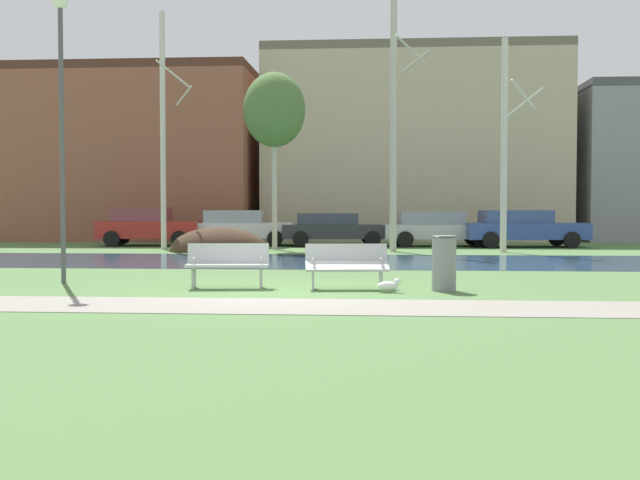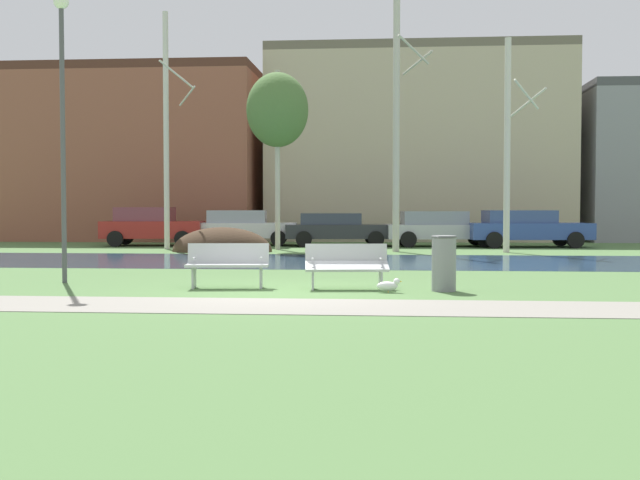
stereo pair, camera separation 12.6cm
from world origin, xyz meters
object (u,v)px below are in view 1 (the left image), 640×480
bench_right (347,265)px  streetlamp (61,93)px  bench_left (228,264)px  seagull (389,285)px  parked_wagon_fourth_silver (437,228)px  trash_bin (444,262)px  parked_suv_fifth_blue (522,228)px  parked_hatch_third_dark (333,228)px  parked_sedan_second_white (240,227)px  parked_van_nearest_red (147,226)px

bench_right → streetlamp: size_ratio=0.28×
bench_left → seagull: 3.22m
parked_wagon_fourth_silver → bench_right: bearing=-99.5°
trash_bin → parked_suv_fifth_blue: parked_suv_fifth_blue is taller
parked_suv_fifth_blue → seagull: bearing=-107.3°
trash_bin → parked_suv_fifth_blue: 17.60m
seagull → parked_hatch_third_dark: (-2.11, 17.73, 0.59)m
parked_sedan_second_white → parked_suv_fifth_blue: bearing=-3.0°
parked_sedan_second_white → parked_van_nearest_red: bearing=-169.5°
parked_suv_fifth_blue → bench_right: bearing=-110.3°
streetlamp → parked_hatch_third_dark: 17.30m
parked_van_nearest_red → parked_sedan_second_white: 3.78m
parked_hatch_third_dark → parked_wagon_fourth_silver: 4.19m
bench_left → seagull: (3.14, -0.59, -0.34)m
bench_right → trash_bin: trash_bin is taller
bench_right → parked_wagon_fourth_silver: size_ratio=0.35×
parked_wagon_fourth_silver → seagull: bearing=-96.7°
streetlamp → bench_right: bearing=-7.6°
parked_wagon_fourth_silver → trash_bin: bearing=-93.4°
bench_right → parked_wagon_fourth_silver: 17.41m
trash_bin → parked_sedan_second_white: bearing=111.8°
bench_right → parked_hatch_third_dark: (-1.30, 17.14, 0.25)m
bench_left → parked_sedan_second_white: bearing=99.4°
parked_suv_fifth_blue → streetlamp: bearing=-127.2°
parked_suv_fifth_blue → bench_left: bearing=-117.0°
bench_right → streetlamp: 6.95m
seagull → streetlamp: size_ratio=0.08×
bench_left → bench_right: same height
seagull → parked_van_nearest_red: bearing=119.3°
bench_left → streetlamp: size_ratio=0.28×
bench_left → streetlamp: 5.08m
bench_left → parked_sedan_second_white: parked_sedan_second_white is taller
seagull → parked_suv_fifth_blue: size_ratio=0.10×
seagull → trash_bin: bearing=20.0°
trash_bin → streetlamp: bearing=172.7°
parked_sedan_second_white → parked_hatch_third_dark: (3.91, -0.30, -0.05)m
seagull → parked_sedan_second_white: size_ratio=0.11×
trash_bin → parked_van_nearest_red: (-10.79, 16.97, 0.28)m
seagull → parked_wagon_fourth_silver: size_ratio=0.10×
bench_left → parked_wagon_fourth_silver: size_ratio=0.35×
bench_left → streetlamp: (-3.63, 0.79, 3.47)m
bench_right → trash_bin: (1.85, -0.22, 0.07)m
bench_right → parked_hatch_third_dark: parked_hatch_third_dark is taller
bench_right → trash_bin: 1.86m
bench_right → parked_van_nearest_red: (-8.94, 16.75, 0.35)m
bench_left → parked_wagon_fourth_silver: 17.95m
parked_sedan_second_white → parked_wagon_fourth_silver: bearing=-1.9°
seagull → parked_suv_fifth_blue: (5.42, 17.43, 0.65)m
parked_sedan_second_white → parked_suv_fifth_blue: parked_suv_fifth_blue is taller
bench_right → parked_hatch_third_dark: bearing=94.3°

